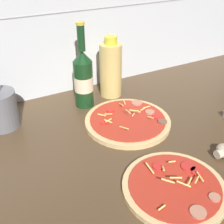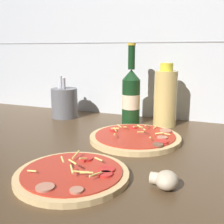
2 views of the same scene
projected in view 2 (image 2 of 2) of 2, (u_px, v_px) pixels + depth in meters
The scene contains 8 objects.
counter_slab at pixel (106, 166), 65.20cm from camera, with size 160.00×90.00×2.50cm.
tile_backsplash at pixel (156, 42), 99.99cm from camera, with size 160.00×1.13×60.00cm.
pizza_near at pixel (72, 175), 55.94cm from camera, with size 22.91×22.91×3.89cm.
pizza_far at pixel (135, 138), 78.97cm from camera, with size 25.54×25.54×4.83cm.
beer_bottle at pixel (131, 96), 94.33cm from camera, with size 6.11×6.11×27.12cm.
oil_bottle at pixel (165, 98), 92.43cm from camera, with size 7.48×7.48×20.80cm.
mushroom_left at pixel (165, 180), 51.53cm from camera, with size 5.17×4.92×3.45cm.
utensil_crock at pixel (64, 103), 104.78cm from camera, with size 9.71×9.71×15.46cm.
Camera 2 is at (24.09, -55.89, 27.78)cm, focal length 45.00 mm.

